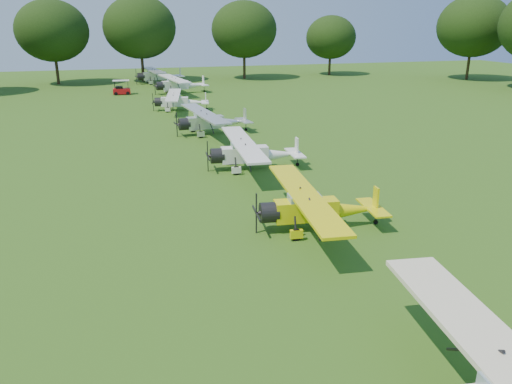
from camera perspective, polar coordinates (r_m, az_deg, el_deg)
The scene contains 9 objects.
ground at distance 28.00m, azimuth -0.49°, elevation -0.11°, with size 160.00×160.00×0.00m, color #2F5515.
tree_belt at distance 27.79m, azimuth 6.79°, elevation 16.52°, with size 137.36×130.27×14.52m.
aircraft_2 at distance 23.03m, azimuth 6.83°, elevation -1.62°, with size 6.10×9.71×1.91m.
aircraft_3 at distance 32.33m, azimuth -0.49°, elevation 4.65°, with size 6.30×10.04×1.97m.
aircraft_4 at distance 42.82m, azimuth -5.19°, elevation 8.20°, with size 6.50×10.34×2.03m.
aircraft_5 at distance 54.79m, azimuth -8.81°, elevation 10.33°, with size 6.04×9.56×1.88m.
aircraft_6 at distance 68.00m, azimuth -8.81°, elevation 12.16°, with size 7.10×11.26×2.21m.
aircraft_7 at distance 79.61m, azimuth -11.14°, elevation 13.04°, with size 7.28×11.57×2.27m.
golf_cart at distance 68.48m, azimuth -15.14°, elevation 11.21°, with size 2.21×1.43×1.84m.
Camera 1 is at (-7.02, -25.50, 9.19)m, focal length 35.00 mm.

